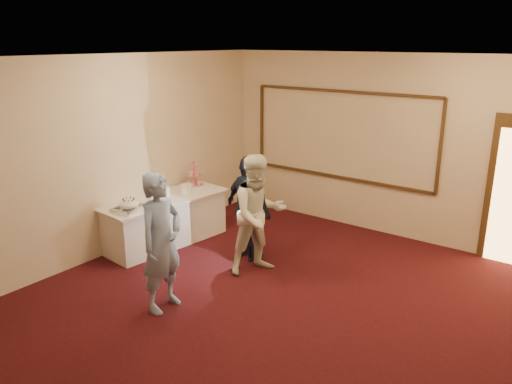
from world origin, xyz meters
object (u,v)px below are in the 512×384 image
Objects in this scene: plate_stack_a at (164,192)px; plate_stack_b at (186,189)px; man at (162,242)px; pavlova_tray at (129,206)px; buffet_table at (165,220)px; woman at (258,215)px; cupcake_stand at (194,175)px; tart at (163,203)px; guest at (249,208)px.

plate_stack_b is at bearing 61.74° from plate_stack_a.
pavlova_tray is at bearing 60.46° from man.
woman is (1.82, 0.07, 0.47)m from buffet_table.
plate_stack_b is (0.26, -0.47, -0.08)m from cupcake_stand.
tart is 0.18× the size of guest.
guest reaches higher than tart.
plate_stack_b reaches higher than plate_stack_a.
cupcake_stand is 0.29× the size of guest.
plate_stack_a is 1.52m from guest.
tart is at bearing 128.13° from woman.
guest is at bearing -18.06° from cupcake_stand.
man is (1.50, -1.45, 0.48)m from buffet_table.
tart is 0.16× the size of man.
plate_stack_a is 1.86m from woman.
woman is at bearing 0.68° from plate_stack_a.
woman reaches higher than cupcake_stand.
guest is (1.32, -0.04, -0.05)m from plate_stack_b.
cupcake_stand is 1.63× the size of tart.
buffet_table is 0.53m from tart.
man reaches higher than plate_stack_b.
plate_stack_b is at bearing 12.12° from guest.
man is at bearing -165.09° from woman.
tart is at bearing -47.13° from plate_stack_a.
tart is 1.75m from man.
pavlova_tray reaches higher than buffet_table.
tart is 1.35m from guest.
plate_stack_b is (0.13, 0.37, 0.46)m from buffet_table.
cupcake_stand is 0.27× the size of woman.
pavlova_tray reaches higher than tart.
tart is (0.17, 0.51, -0.05)m from pavlova_tray.
woman is 0.46m from guest.
man reaches higher than cupcake_stand.
woman is at bearing 2.25° from buffet_table.
woman is (1.69, -0.30, 0.00)m from plate_stack_b.
pavlova_tray is 2.64× the size of plate_stack_b.
man is 1.55m from woman.
woman is (1.76, 0.82, 0.01)m from pavlova_tray.
man reaches higher than tart.
buffet_table is 11.24× the size of plate_stack_b.
pavlova_tray is 1.12m from plate_stack_b.
cupcake_stand is 1.67m from guest.
man is (1.27, -1.20, 0.07)m from tart.
tart is at bearing -71.66° from cupcake_stand.
guest is (-0.37, 0.26, -0.05)m from woman.
plate_stack_b is at bearing 106.90° from woman.
man is (1.54, -1.50, 0.01)m from plate_stack_a.
cupcake_stand reaches higher than plate_stack_b.
plate_stack_b is 2.27m from man.
buffet_table is at bearing 133.55° from tart.
woman is at bearing -21.62° from cupcake_stand.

